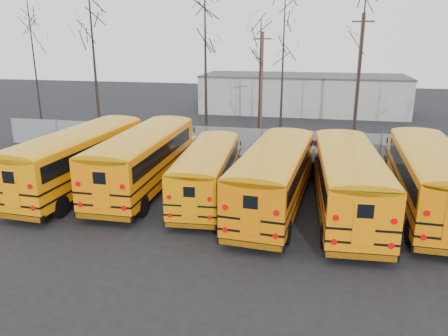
% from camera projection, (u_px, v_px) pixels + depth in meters
% --- Properties ---
extents(ground, '(120.00, 120.00, 0.00)m').
position_uv_depth(ground, '(227.00, 224.00, 19.80)').
color(ground, black).
rests_on(ground, ground).
extents(fence, '(40.00, 0.04, 2.00)m').
position_uv_depth(fence, '(261.00, 143.00, 30.74)').
color(fence, gray).
rests_on(fence, ground).
extents(distant_building, '(22.00, 8.00, 4.00)m').
position_uv_depth(distant_building, '(303.00, 94.00, 48.78)').
color(distant_building, '#B1B1AC').
rests_on(distant_building, ground).
extents(bus_a, '(3.43, 12.26, 3.40)m').
position_uv_depth(bus_a, '(80.00, 154.00, 23.86)').
color(bus_a, black).
rests_on(bus_a, ground).
extents(bus_b, '(2.94, 12.07, 3.36)m').
position_uv_depth(bus_b, '(145.00, 155.00, 23.86)').
color(bus_b, black).
rests_on(bus_b, ground).
extents(bus_c, '(3.03, 10.25, 2.83)m').
position_uv_depth(bus_c, '(208.00, 168.00, 22.50)').
color(bus_c, black).
rests_on(bus_c, ground).
extents(bus_d, '(3.58, 11.70, 3.23)m').
position_uv_depth(bus_d, '(275.00, 172.00, 21.06)').
color(bus_d, black).
rests_on(bus_d, ground).
extents(bus_e, '(3.32, 11.79, 3.26)m').
position_uv_depth(bus_e, '(348.00, 176.00, 20.36)').
color(bus_e, black).
rests_on(bus_e, ground).
extents(bus_f, '(3.17, 11.97, 3.32)m').
position_uv_depth(bus_f, '(429.00, 174.00, 20.58)').
color(bus_f, black).
rests_on(bus_f, ground).
extents(utility_pole_left, '(1.47, 0.64, 8.57)m').
position_uv_depth(utility_pole_left, '(261.00, 84.00, 35.90)').
color(utility_pole_left, '#503B2D').
rests_on(utility_pole_left, ground).
extents(utility_pole_right, '(1.78, 0.31, 9.99)m').
position_uv_depth(utility_pole_right, '(359.00, 75.00, 35.98)').
color(utility_pole_right, '#473428').
rests_on(utility_pole_right, ground).
extents(tree_0, '(0.26, 0.26, 12.19)m').
position_uv_depth(tree_0, '(34.00, 63.00, 35.67)').
color(tree_0, black).
rests_on(tree_0, ground).
extents(tree_1, '(0.26, 0.26, 12.31)m').
position_uv_depth(tree_1, '(94.00, 63.00, 34.52)').
color(tree_1, black).
rests_on(tree_1, ground).
extents(tree_2, '(0.26, 0.26, 11.87)m').
position_uv_depth(tree_2, '(206.00, 65.00, 35.96)').
color(tree_2, black).
rests_on(tree_2, ground).
extents(tree_3, '(0.26, 0.26, 9.43)m').
position_uv_depth(tree_3, '(260.00, 82.00, 34.56)').
color(tree_3, black).
rests_on(tree_3, ground).
extents(tree_4, '(0.26, 0.26, 10.86)m').
position_uv_depth(tree_4, '(282.00, 73.00, 33.95)').
color(tree_4, black).
rests_on(tree_4, ground).
extents(tree_5, '(0.26, 0.26, 11.76)m').
position_uv_depth(tree_5, '(359.00, 69.00, 31.66)').
color(tree_5, black).
rests_on(tree_5, ground).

